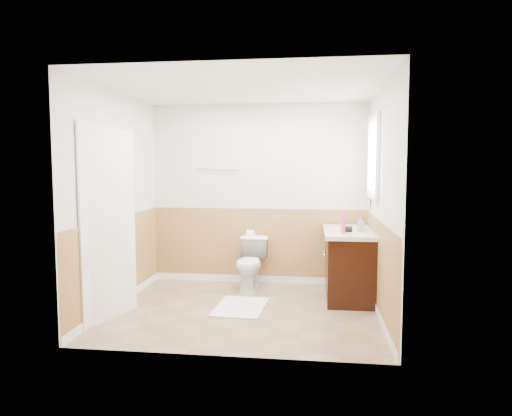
# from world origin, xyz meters

# --- Properties ---
(floor) EXTENTS (3.00, 3.00, 0.00)m
(floor) POSITION_xyz_m (0.00, 0.00, 0.00)
(floor) COLOR #8C7051
(floor) RESTS_ON ground
(ceiling) EXTENTS (3.00, 3.00, 0.00)m
(ceiling) POSITION_xyz_m (0.00, 0.00, 2.50)
(ceiling) COLOR white
(ceiling) RESTS_ON floor
(wall_back) EXTENTS (3.00, 0.00, 3.00)m
(wall_back) POSITION_xyz_m (0.00, 1.30, 1.25)
(wall_back) COLOR silver
(wall_back) RESTS_ON floor
(wall_front) EXTENTS (3.00, 0.00, 3.00)m
(wall_front) POSITION_xyz_m (0.00, -1.30, 1.25)
(wall_front) COLOR silver
(wall_front) RESTS_ON floor
(wall_left) EXTENTS (0.00, 3.00, 3.00)m
(wall_left) POSITION_xyz_m (-1.50, 0.00, 1.25)
(wall_left) COLOR silver
(wall_left) RESTS_ON floor
(wall_right) EXTENTS (0.00, 3.00, 3.00)m
(wall_right) POSITION_xyz_m (1.50, 0.00, 1.25)
(wall_right) COLOR silver
(wall_right) RESTS_ON floor
(wainscot_back) EXTENTS (3.00, 0.00, 3.00)m
(wainscot_back) POSITION_xyz_m (0.00, 1.29, 0.50)
(wainscot_back) COLOR #B08746
(wainscot_back) RESTS_ON floor
(wainscot_front) EXTENTS (3.00, 0.00, 3.00)m
(wainscot_front) POSITION_xyz_m (0.00, -1.29, 0.50)
(wainscot_front) COLOR #B08746
(wainscot_front) RESTS_ON floor
(wainscot_left) EXTENTS (0.00, 2.60, 2.60)m
(wainscot_left) POSITION_xyz_m (-1.49, 0.00, 0.50)
(wainscot_left) COLOR #B08746
(wainscot_left) RESTS_ON floor
(wainscot_right) EXTENTS (0.00, 2.60, 2.60)m
(wainscot_right) POSITION_xyz_m (1.49, 0.00, 0.50)
(wainscot_right) COLOR #B08746
(wainscot_right) RESTS_ON floor
(toilet) EXTENTS (0.42, 0.69, 0.69)m
(toilet) POSITION_xyz_m (-0.06, 0.91, 0.34)
(toilet) COLOR white
(toilet) RESTS_ON floor
(bath_mat) EXTENTS (0.60, 0.83, 0.02)m
(bath_mat) POSITION_xyz_m (-0.06, 0.07, 0.01)
(bath_mat) COLOR white
(bath_mat) RESTS_ON floor
(vanity_cabinet) EXTENTS (0.55, 1.10, 0.80)m
(vanity_cabinet) POSITION_xyz_m (1.21, 0.67, 0.40)
(vanity_cabinet) COLOR black
(vanity_cabinet) RESTS_ON floor
(vanity_knob_left) EXTENTS (0.03, 0.03, 0.03)m
(vanity_knob_left) POSITION_xyz_m (0.91, 0.57, 0.55)
(vanity_knob_left) COLOR white
(vanity_knob_left) RESTS_ON vanity_cabinet
(vanity_knob_right) EXTENTS (0.03, 0.03, 0.03)m
(vanity_knob_right) POSITION_xyz_m (0.91, 0.77, 0.55)
(vanity_knob_right) COLOR silver
(vanity_knob_right) RESTS_ON vanity_cabinet
(countertop) EXTENTS (0.60, 1.15, 0.05)m
(countertop) POSITION_xyz_m (1.20, 0.67, 0.83)
(countertop) COLOR silver
(countertop) RESTS_ON vanity_cabinet
(sink_basin) EXTENTS (0.36, 0.36, 0.02)m
(sink_basin) POSITION_xyz_m (1.21, 0.82, 0.86)
(sink_basin) COLOR white
(sink_basin) RESTS_ON countertop
(faucet) EXTENTS (0.02, 0.02, 0.14)m
(faucet) POSITION_xyz_m (1.39, 0.82, 0.92)
(faucet) COLOR #B9BAC0
(faucet) RESTS_ON countertop
(lotion_bottle) EXTENTS (0.05, 0.05, 0.22)m
(lotion_bottle) POSITION_xyz_m (1.11, 0.33, 0.96)
(lotion_bottle) COLOR #ED3D77
(lotion_bottle) RESTS_ON countertop
(soap_dispenser) EXTENTS (0.09, 0.09, 0.19)m
(soap_dispenser) POSITION_xyz_m (1.33, 0.54, 0.94)
(soap_dispenser) COLOR #9CA4B0
(soap_dispenser) RESTS_ON countertop
(hair_dryer_body) EXTENTS (0.14, 0.07, 0.07)m
(hair_dryer_body) POSITION_xyz_m (1.16, 0.51, 0.89)
(hair_dryer_body) COLOR black
(hair_dryer_body) RESTS_ON countertop
(hair_dryer_handle) EXTENTS (0.03, 0.03, 0.07)m
(hair_dryer_handle) POSITION_xyz_m (1.13, 0.62, 0.86)
(hair_dryer_handle) COLOR black
(hair_dryer_handle) RESTS_ON countertop
(mirror_panel) EXTENTS (0.02, 0.35, 0.90)m
(mirror_panel) POSITION_xyz_m (1.48, 1.10, 1.55)
(mirror_panel) COLOR silver
(mirror_panel) RESTS_ON wall_right
(window_frame) EXTENTS (0.04, 0.80, 1.00)m
(window_frame) POSITION_xyz_m (1.47, 0.59, 1.75)
(window_frame) COLOR white
(window_frame) RESTS_ON wall_right
(window_glass) EXTENTS (0.01, 0.70, 0.90)m
(window_glass) POSITION_xyz_m (1.49, 0.59, 1.75)
(window_glass) COLOR white
(window_glass) RESTS_ON wall_right
(door) EXTENTS (0.29, 0.78, 2.04)m
(door) POSITION_xyz_m (-1.40, -0.45, 1.02)
(door) COLOR white
(door) RESTS_ON wall_left
(door_frame) EXTENTS (0.02, 0.92, 2.10)m
(door_frame) POSITION_xyz_m (-1.48, -0.45, 1.03)
(door_frame) COLOR white
(door_frame) RESTS_ON wall_left
(door_knob) EXTENTS (0.06, 0.06, 0.06)m
(door_knob) POSITION_xyz_m (-1.34, -0.12, 0.95)
(door_knob) COLOR silver
(door_knob) RESTS_ON door
(towel_bar) EXTENTS (0.62, 0.02, 0.02)m
(towel_bar) POSITION_xyz_m (-0.55, 1.25, 1.60)
(towel_bar) COLOR silver
(towel_bar) RESTS_ON wall_back
(tp_holder_bar) EXTENTS (0.14, 0.02, 0.02)m
(tp_holder_bar) POSITION_xyz_m (-0.10, 1.23, 0.70)
(tp_holder_bar) COLOR silver
(tp_holder_bar) RESTS_ON wall_back
(tp_roll) EXTENTS (0.10, 0.11, 0.11)m
(tp_roll) POSITION_xyz_m (-0.10, 1.23, 0.70)
(tp_roll) COLOR white
(tp_roll) RESTS_ON tp_holder_bar
(tp_sheet) EXTENTS (0.10, 0.01, 0.16)m
(tp_sheet) POSITION_xyz_m (-0.10, 1.23, 0.59)
(tp_sheet) COLOR white
(tp_sheet) RESTS_ON tp_roll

